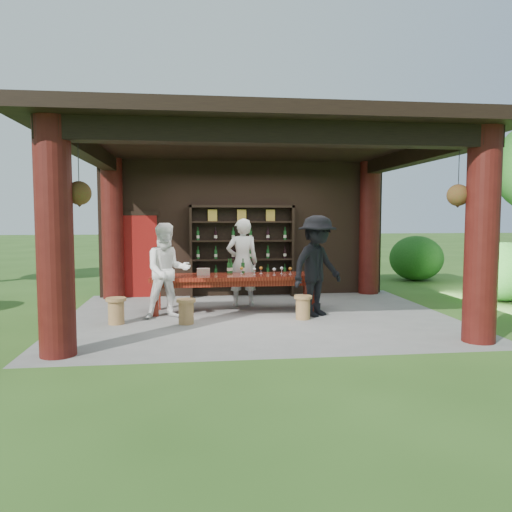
{
  "coord_description": "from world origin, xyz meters",
  "views": [
    {
      "loc": [
        -1.24,
        -9.56,
        1.95
      ],
      "look_at": [
        0.0,
        0.4,
        1.15
      ],
      "focal_mm": 35.0,
      "sensor_mm": 36.0,
      "label": 1
    }
  ],
  "objects": [
    {
      "name": "trees",
      "position": [
        3.85,
        1.98,
        3.37
      ],
      "size": [
        22.08,
        10.76,
        4.8
      ],
      "color": "#3F2819",
      "rests_on": "ground"
    },
    {
      "name": "stool_far_left",
      "position": [
        -2.66,
        -0.4,
        0.25
      ],
      "size": [
        0.37,
        0.37,
        0.48
      ],
      "rotation": [
        0.0,
        0.0,
        -0.4
      ],
      "color": "olive",
      "rests_on": "ground"
    },
    {
      "name": "table_glasses",
      "position": [
        0.26,
        0.63,
        0.82
      ],
      "size": [
        1.06,
        0.37,
        0.15
      ],
      "color": "silver",
      "rests_on": "tasting_table"
    },
    {
      "name": "host",
      "position": [
        -0.2,
        1.16,
        0.95
      ],
      "size": [
        0.71,
        0.48,
        1.9
      ],
      "primitive_type": "imported",
      "rotation": [
        0.0,
        0.0,
        3.18
      ],
      "color": "silver",
      "rests_on": "ground"
    },
    {
      "name": "ground",
      "position": [
        0.0,
        0.0,
        0.0
      ],
      "size": [
        90.0,
        90.0,
        0.0
      ],
      "primitive_type": "plane",
      "color": "#2D5119",
      "rests_on": "ground"
    },
    {
      "name": "pavilion",
      "position": [
        -0.01,
        0.43,
        2.13
      ],
      "size": [
        7.5,
        6.0,
        3.6
      ],
      "color": "slate",
      "rests_on": "ground"
    },
    {
      "name": "stool_near_right",
      "position": [
        0.8,
        -0.39,
        0.24
      ],
      "size": [
        0.34,
        0.34,
        0.45
      ],
      "rotation": [
        0.0,
        0.0,
        0.14
      ],
      "color": "olive",
      "rests_on": "ground"
    },
    {
      "name": "table_bottles",
      "position": [
        -0.4,
        0.93,
        0.9
      ],
      "size": [
        0.38,
        0.13,
        0.31
      ],
      "color": "#194C1E",
      "rests_on": "tasting_table"
    },
    {
      "name": "stool_near_left",
      "position": [
        -1.4,
        -0.55,
        0.24
      ],
      "size": [
        0.35,
        0.35,
        0.46
      ],
      "rotation": [
        0.0,
        0.0,
        -0.22
      ],
      "color": "olive",
      "rests_on": "ground"
    },
    {
      "name": "tasting_table",
      "position": [
        -0.41,
        0.6,
        0.63
      ],
      "size": [
        3.43,
        0.9,
        0.75
      ],
      "rotation": [
        0.0,
        0.0,
        0.01
      ],
      "color": "#5A140C",
      "rests_on": "ground"
    },
    {
      "name": "wine_shelf",
      "position": [
        -0.09,
        2.45,
        1.11
      ],
      "size": [
        2.52,
        0.38,
        2.22
      ],
      "color": "black",
      "rests_on": "ground"
    },
    {
      "name": "guest_man",
      "position": [
        1.14,
        -0.1,
        0.99
      ],
      "size": [
        1.46,
        1.32,
        1.97
      ],
      "primitive_type": "imported",
      "rotation": [
        0.0,
        0.0,
        0.6
      ],
      "color": "black",
      "rests_on": "ground"
    },
    {
      "name": "guest_woman",
      "position": [
        -1.75,
        0.03,
        0.91
      ],
      "size": [
        1.01,
        0.86,
        1.83
      ],
      "primitive_type": "imported",
      "rotation": [
        0.0,
        0.0,
        0.21
      ],
      "color": "white",
      "rests_on": "ground"
    },
    {
      "name": "napkin_basket",
      "position": [
        -1.06,
        0.62,
        0.82
      ],
      "size": [
        0.26,
        0.18,
        0.14
      ],
      "primitive_type": "cube",
      "rotation": [
        0.0,
        0.0,
        0.01
      ],
      "color": "#BF6672",
      "rests_on": "tasting_table"
    },
    {
      "name": "shrubs",
      "position": [
        2.54,
        1.22,
        0.56
      ],
      "size": [
        16.43,
        8.69,
        1.36
      ],
      "color": "#194C14",
      "rests_on": "ground"
    }
  ]
}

